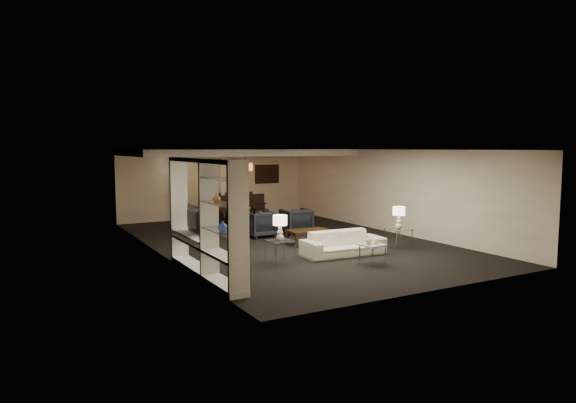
% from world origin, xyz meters
% --- Properties ---
extents(floor, '(11.00, 11.00, 0.00)m').
position_xyz_m(floor, '(0.00, 0.00, 0.00)').
color(floor, black).
rests_on(floor, ground).
extents(ceiling, '(7.00, 11.00, 0.02)m').
position_xyz_m(ceiling, '(0.00, 0.00, 2.50)').
color(ceiling, silver).
rests_on(ceiling, ground).
extents(wall_back, '(7.00, 0.02, 2.50)m').
position_xyz_m(wall_back, '(0.00, 5.50, 1.25)').
color(wall_back, beige).
rests_on(wall_back, ground).
extents(wall_front, '(7.00, 0.02, 2.50)m').
position_xyz_m(wall_front, '(0.00, -5.50, 1.25)').
color(wall_front, beige).
rests_on(wall_front, ground).
extents(wall_left, '(0.02, 11.00, 2.50)m').
position_xyz_m(wall_left, '(-3.50, 0.00, 1.25)').
color(wall_left, beige).
rests_on(wall_left, ground).
extents(wall_right, '(0.02, 11.00, 2.50)m').
position_xyz_m(wall_right, '(3.50, 0.00, 1.25)').
color(wall_right, beige).
rests_on(wall_right, ground).
extents(ceiling_soffit, '(7.00, 4.00, 0.20)m').
position_xyz_m(ceiling_soffit, '(0.00, 3.50, 2.40)').
color(ceiling_soffit, silver).
rests_on(ceiling_soffit, ceiling).
extents(curtains, '(1.50, 0.12, 2.40)m').
position_xyz_m(curtains, '(-0.90, 5.42, 1.20)').
color(curtains, beige).
rests_on(curtains, wall_back).
extents(door, '(0.90, 0.05, 2.10)m').
position_xyz_m(door, '(0.70, 5.47, 1.05)').
color(door, silver).
rests_on(door, wall_back).
extents(painting, '(0.95, 0.04, 0.65)m').
position_xyz_m(painting, '(2.10, 5.46, 1.55)').
color(painting, '#142D38').
rests_on(painting, wall_back).
extents(media_unit, '(0.38, 3.40, 2.35)m').
position_xyz_m(media_unit, '(-3.31, -2.60, 1.18)').
color(media_unit, white).
rests_on(media_unit, wall_left).
extents(pendant_light, '(0.52, 0.52, 0.24)m').
position_xyz_m(pendant_light, '(0.30, 3.50, 1.92)').
color(pendant_light, '#D8591E').
rests_on(pendant_light, ceiling_soffit).
extents(sofa, '(2.02, 0.87, 0.58)m').
position_xyz_m(sofa, '(0.26, -2.23, 0.29)').
color(sofa, beige).
rests_on(sofa, floor).
extents(coffee_table, '(1.10, 0.65, 0.39)m').
position_xyz_m(coffee_table, '(0.26, -0.63, 0.20)').
color(coffee_table, black).
rests_on(coffee_table, floor).
extents(armchair_left, '(0.83, 0.85, 0.74)m').
position_xyz_m(armchair_left, '(-0.34, 1.07, 0.37)').
color(armchair_left, black).
rests_on(armchair_left, floor).
extents(armchair_right, '(0.84, 0.86, 0.74)m').
position_xyz_m(armchair_right, '(0.86, 1.07, 0.37)').
color(armchair_right, black).
rests_on(armchair_right, floor).
extents(side_table_left, '(0.56, 0.56, 0.51)m').
position_xyz_m(side_table_left, '(-1.44, -2.23, 0.25)').
color(side_table_left, white).
rests_on(side_table_left, floor).
extents(side_table_right, '(0.56, 0.56, 0.51)m').
position_xyz_m(side_table_right, '(1.96, -2.23, 0.25)').
color(side_table_right, silver).
rests_on(side_table_right, floor).
extents(table_lamp_left, '(0.33, 0.33, 0.56)m').
position_xyz_m(table_lamp_left, '(-1.44, -2.23, 0.79)').
color(table_lamp_left, '#F2E6CD').
rests_on(table_lamp_left, side_table_left).
extents(table_lamp_right, '(0.32, 0.32, 0.56)m').
position_xyz_m(table_lamp_right, '(1.96, -2.23, 0.79)').
color(table_lamp_right, '#F3ECCD').
rests_on(table_lamp_right, side_table_right).
extents(marble_table, '(0.51, 0.51, 0.46)m').
position_xyz_m(marble_table, '(0.26, -3.33, 0.23)').
color(marble_table, silver).
rests_on(marble_table, floor).
extents(gold_gourd_a, '(0.15, 0.15, 0.15)m').
position_xyz_m(gold_gourd_a, '(0.16, -3.33, 0.53)').
color(gold_gourd_a, '#DCB874').
rests_on(gold_gourd_a, marble_table).
extents(gold_gourd_b, '(0.13, 0.13, 0.13)m').
position_xyz_m(gold_gourd_b, '(0.36, -3.33, 0.52)').
color(gold_gourd_b, '#E8CF7B').
rests_on(gold_gourd_b, marble_table).
extents(television, '(1.01, 0.13, 0.58)m').
position_xyz_m(television, '(-3.28, -1.71, 1.04)').
color(television, black).
rests_on(television, media_unit).
extents(vase_blue, '(0.18, 0.18, 0.19)m').
position_xyz_m(vase_blue, '(-3.31, -3.55, 1.15)').
color(vase_blue, '#2541A1').
rests_on(vase_blue, media_unit).
extents(vase_amber, '(0.15, 0.15, 0.16)m').
position_xyz_m(vase_amber, '(-3.31, -3.27, 1.64)').
color(vase_amber, '#AF723A').
rests_on(vase_amber, media_unit).
extents(floor_speaker, '(0.14, 0.14, 1.06)m').
position_xyz_m(floor_speaker, '(-3.19, -0.68, 0.53)').
color(floor_speaker, black).
rests_on(floor_speaker, floor).
extents(dining_table, '(1.96, 1.18, 0.67)m').
position_xyz_m(dining_table, '(0.23, 4.08, 0.33)').
color(dining_table, black).
rests_on(dining_table, floor).
extents(chair_nl, '(0.50, 0.50, 0.99)m').
position_xyz_m(chair_nl, '(-0.37, 3.43, 0.50)').
color(chair_nl, black).
rests_on(chair_nl, floor).
extents(chair_nm, '(0.50, 0.50, 0.99)m').
position_xyz_m(chair_nm, '(0.23, 3.43, 0.50)').
color(chair_nm, black).
rests_on(chair_nm, floor).
extents(chair_nr, '(0.49, 0.49, 0.99)m').
position_xyz_m(chair_nr, '(0.83, 3.43, 0.50)').
color(chair_nr, black).
rests_on(chair_nr, floor).
extents(chair_fl, '(0.50, 0.50, 0.99)m').
position_xyz_m(chair_fl, '(-0.37, 4.73, 0.50)').
color(chair_fl, black).
rests_on(chair_fl, floor).
extents(chair_fm, '(0.48, 0.48, 0.99)m').
position_xyz_m(chair_fm, '(0.23, 4.73, 0.50)').
color(chair_fm, black).
rests_on(chair_fm, floor).
extents(chair_fr, '(0.48, 0.48, 0.99)m').
position_xyz_m(chair_fr, '(0.83, 4.73, 0.50)').
color(chair_fr, black).
rests_on(chair_fr, floor).
extents(floor_lamp, '(0.36, 0.36, 1.91)m').
position_xyz_m(floor_lamp, '(-1.48, 5.20, 0.95)').
color(floor_lamp, black).
rests_on(floor_lamp, floor).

